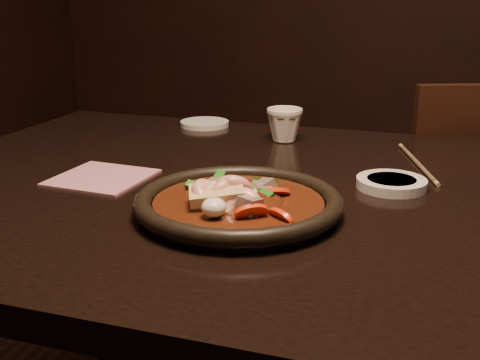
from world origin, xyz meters
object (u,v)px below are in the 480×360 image
(table, at_px, (366,243))
(plate, at_px, (238,204))
(tea_cup, at_px, (284,124))
(chair, at_px, (463,229))

(table, height_order, plate, plate)
(table, bearing_deg, tea_cup, 125.19)
(plate, distance_m, tea_cup, 0.43)
(table, distance_m, tea_cup, 0.38)
(chair, height_order, tea_cup, chair)
(table, xyz_separation_m, chair, (0.18, 0.65, -0.21))
(chair, relative_size, plate, 2.89)
(plate, xyz_separation_m, tea_cup, (-0.04, 0.43, 0.02))
(table, distance_m, plate, 0.23)
(plate, relative_size, tea_cup, 3.95)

